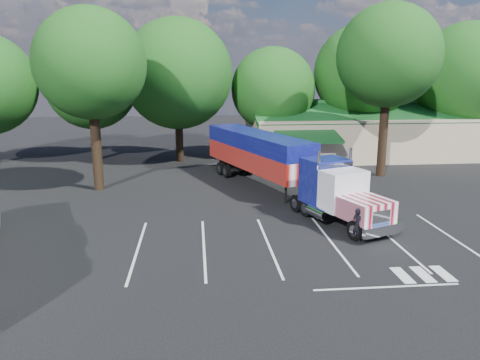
{
  "coord_description": "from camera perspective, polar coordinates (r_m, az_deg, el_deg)",
  "views": [
    {
      "loc": [
        -3.49,
        -27.54,
        8.51
      ],
      "look_at": [
        -0.89,
        -0.39,
        2.0
      ],
      "focal_mm": 35.0,
      "sensor_mm": 36.0,
      "label": 1
    }
  ],
  "objects": [
    {
      "name": "bicycle",
      "position": [
        36.62,
        8.88,
        0.5
      ],
      "size": [
        1.35,
        1.66,
        0.85
      ],
      "primitive_type": "imported",
      "rotation": [
        0.0,
        0.0,
        0.58
      ],
      "color": "black",
      "rests_on": "ground"
    },
    {
      "name": "tree_row_b",
      "position": [
        46.35,
        -17.65,
        11.11
      ],
      "size": [
        8.4,
        8.4,
        11.35
      ],
      "color": "black",
      "rests_on": "ground"
    },
    {
      "name": "tree_row_c",
      "position": [
        43.77,
        -7.63,
        12.69
      ],
      "size": [
        10.0,
        10.0,
        13.05
      ],
      "color": "black",
      "rests_on": "ground"
    },
    {
      "name": "tree_row_d",
      "position": [
        45.7,
        4.04,
        10.97
      ],
      "size": [
        8.0,
        8.0,
        10.6
      ],
      "color": "black",
      "rests_on": "ground"
    },
    {
      "name": "woman",
      "position": [
        24.21,
        14.17,
        -5.36
      ],
      "size": [
        0.68,
        0.77,
        1.77
      ],
      "primitive_type": "imported",
      "rotation": [
        0.0,
        0.0,
        2.07
      ],
      "color": "black",
      "rests_on": "ground"
    },
    {
      "name": "tree_near_left",
      "position": [
        34.27,
        -17.77,
        13.31
      ],
      "size": [
        7.6,
        7.6,
        12.65
      ],
      "color": "black",
      "rests_on": "ground"
    },
    {
      "name": "event_hall",
      "position": [
        48.92,
        15.28,
        5.55
      ],
      "size": [
        24.2,
        14.12,
        5.55
      ],
      "color": "tan",
      "rests_on": "ground"
    },
    {
      "name": "ground",
      "position": [
        29.04,
        1.68,
        -3.63
      ],
      "size": [
        120.0,
        120.0,
        0.0
      ],
      "primitive_type": "plane",
      "color": "black",
      "rests_on": "ground"
    },
    {
      "name": "tree_row_f",
      "position": [
        51.65,
        25.92,
        11.31
      ],
      "size": [
        10.4,
        10.4,
        13.0
      ],
      "color": "black",
      "rests_on": "ground"
    },
    {
      "name": "tree_near_right",
      "position": [
        39.04,
        17.67,
        14.21
      ],
      "size": [
        8.0,
        8.0,
        13.5
      ],
      "color": "black",
      "rests_on": "ground"
    },
    {
      "name": "semi_truck",
      "position": [
        32.41,
        4.27,
        2.39
      ],
      "size": [
        9.21,
        19.21,
        4.12
      ],
      "rotation": [
        0.0,
        0.0,
        0.36
      ],
      "color": "black",
      "rests_on": "ground"
    },
    {
      "name": "silver_sedan",
      "position": [
        39.74,
        6.98,
        2.04
      ],
      "size": [
        4.72,
        2.61,
        1.47
      ],
      "primitive_type": "imported",
      "rotation": [
        0.0,
        0.0,
        1.32
      ],
      "color": "#989BA0",
      "rests_on": "ground"
    },
    {
      "name": "tree_row_e",
      "position": [
        48.44,
        14.79,
        12.49
      ],
      "size": [
        9.6,
        9.6,
        12.9
      ],
      "color": "black",
      "rests_on": "ground"
    }
  ]
}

